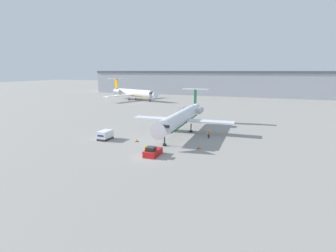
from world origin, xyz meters
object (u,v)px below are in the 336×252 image
Objects in this scene: airplane_main at (182,117)px; worker_by_wing at (209,134)px; pushback_tug at (153,152)px; traffic_cone_right at (199,147)px; airplane_parked_far_left at (133,93)px; luggage_cart at (105,135)px; traffic_cone_left at (137,140)px; worker_near_tug at (146,149)px.

worker_by_wing is at bearing -23.48° from airplane_main.
pushback_tug is 9.51m from traffic_cone_right.
pushback_tug is at bearing -113.16° from worker_by_wing.
airplane_parked_far_left is at bearing 127.17° from airplane_main.
luggage_cart is (-13.29, -12.23, -2.70)m from airplane_main.
traffic_cone_right reaches higher than traffic_cone_left.
worker_near_tug is 17.16m from worker_by_wing.
airplane_main is at bearing 42.61° from luggage_cart.
pushback_tug is 1.17× the size of luggage_cart.
worker_near_tug is 10.47m from traffic_cone_right.
luggage_cart is at bearing -137.39° from airplane_main.
pushback_tug is at bearing -59.67° from airplane_parked_far_left.
worker_near_tug is at bearing -140.01° from traffic_cone_right.
traffic_cone_right is at bearing 1.75° from luggage_cart.
airplane_parked_far_left reaches higher than traffic_cone_right.
airplane_parked_far_left reaches higher than pushback_tug.
luggage_cart is (-14.02, 6.28, 0.32)m from pushback_tug.
airplane_parked_far_left reaches higher than airplane_main.
luggage_cart reaches higher than worker_near_tug.
airplane_parked_far_left is (-30.94, 70.56, 2.66)m from luggage_cart.
airplane_main is 17.65× the size of worker_near_tug.
airplane_parked_far_left reaches higher than traffic_cone_left.
airplane_main is 18.54m from worker_near_tug.
luggage_cart is 20.56m from traffic_cone_right.
traffic_cone_right is at bearing -1.28° from traffic_cone_left.
airplane_main reaches higher than worker_near_tug.
traffic_cone_left is at bearing 178.72° from traffic_cone_right.
luggage_cart is 5.47× the size of traffic_cone_right.
airplane_main reaches higher than traffic_cone_right.
traffic_cone_left is 1.02× the size of traffic_cone_right.
airplane_parked_far_left reaches higher than worker_near_tug.
airplane_main is 48.78× the size of traffic_cone_left.
airplane_main reaches higher than traffic_cone_left.
worker_near_tug is 2.82× the size of traffic_cone_right.
luggage_cart is at bearing -178.25° from traffic_cone_right.
airplane_parked_far_left is at bearing 113.68° from luggage_cart.
traffic_cone_left is (-13.49, -8.13, -0.71)m from worker_by_wing.
traffic_cone_right is at bearing -53.64° from airplane_parked_far_left.
luggage_cart is 5.37× the size of traffic_cone_left.
traffic_cone_left is at bearing -61.36° from airplane_parked_far_left.
airplane_main is at bearing 121.99° from traffic_cone_right.
airplane_main is 49.69× the size of traffic_cone_right.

